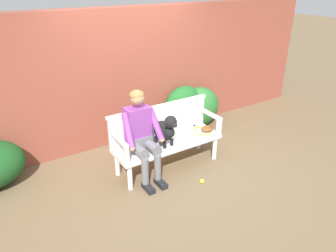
{
  "coord_description": "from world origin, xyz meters",
  "views": [
    {
      "loc": [
        -2.24,
        -3.51,
        2.69
      ],
      "look_at": [
        0.0,
        0.0,
        0.69
      ],
      "focal_mm": 33.8,
      "sensor_mm": 36.0,
      "label": 1
    }
  ],
  "objects_px": {
    "dog_on_bench": "(165,129)",
    "baseball_glove": "(207,129)",
    "tennis_ball": "(202,181)",
    "garden_bench": "(168,144)",
    "person_seated": "(141,133)",
    "tennis_racket": "(202,130)"
  },
  "relations": [
    {
      "from": "tennis_racket",
      "to": "tennis_ball",
      "type": "relative_size",
      "value": 8.53
    },
    {
      "from": "person_seated",
      "to": "baseball_glove",
      "type": "relative_size",
      "value": 5.96
    },
    {
      "from": "baseball_glove",
      "to": "tennis_ball",
      "type": "xyz_separation_m",
      "value": [
        -0.53,
        -0.58,
        -0.45
      ]
    },
    {
      "from": "dog_on_bench",
      "to": "tennis_racket",
      "type": "distance_m",
      "value": 0.77
    },
    {
      "from": "dog_on_bench",
      "to": "baseball_glove",
      "type": "relative_size",
      "value": 2.29
    },
    {
      "from": "garden_bench",
      "to": "tennis_ball",
      "type": "bearing_deg",
      "value": -75.42
    },
    {
      "from": "garden_bench",
      "to": "tennis_ball",
      "type": "relative_size",
      "value": 25.16
    },
    {
      "from": "garden_bench",
      "to": "tennis_ball",
      "type": "height_order",
      "value": "garden_bench"
    },
    {
      "from": "garden_bench",
      "to": "baseball_glove",
      "type": "height_order",
      "value": "baseball_glove"
    },
    {
      "from": "tennis_ball",
      "to": "garden_bench",
      "type": "bearing_deg",
      "value": 104.58
    },
    {
      "from": "person_seated",
      "to": "tennis_ball",
      "type": "height_order",
      "value": "person_seated"
    },
    {
      "from": "person_seated",
      "to": "tennis_racket",
      "type": "bearing_deg",
      "value": 0.68
    },
    {
      "from": "garden_bench",
      "to": "baseball_glove",
      "type": "relative_size",
      "value": 7.55
    },
    {
      "from": "dog_on_bench",
      "to": "tennis_racket",
      "type": "height_order",
      "value": "dog_on_bench"
    },
    {
      "from": "person_seated",
      "to": "baseball_glove",
      "type": "bearing_deg",
      "value": -1.94
    },
    {
      "from": "garden_bench",
      "to": "baseball_glove",
      "type": "xyz_separation_m",
      "value": [
        0.7,
        -0.06,
        0.1
      ]
    },
    {
      "from": "garden_bench",
      "to": "person_seated",
      "type": "relative_size",
      "value": 1.27
    },
    {
      "from": "dog_on_bench",
      "to": "tennis_ball",
      "type": "bearing_deg",
      "value": -65.27
    },
    {
      "from": "tennis_ball",
      "to": "baseball_glove",
      "type": "bearing_deg",
      "value": 47.44
    },
    {
      "from": "garden_bench",
      "to": "tennis_racket",
      "type": "relative_size",
      "value": 2.95
    },
    {
      "from": "person_seated",
      "to": "tennis_racket",
      "type": "relative_size",
      "value": 2.33
    },
    {
      "from": "person_seated",
      "to": "dog_on_bench",
      "type": "height_order",
      "value": "person_seated"
    }
  ]
}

